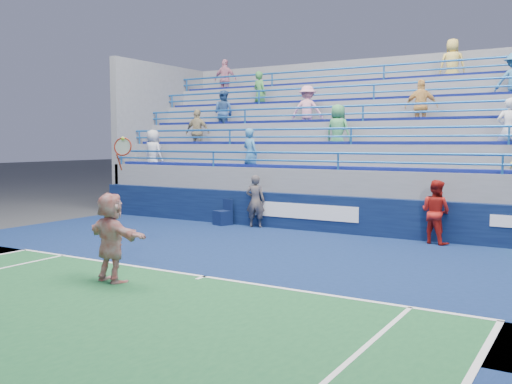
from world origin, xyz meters
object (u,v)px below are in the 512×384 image
Objects in this scene: line_judge at (255,201)px; ball_girl at (436,212)px; judge_chair at (223,217)px; tennis_player at (111,237)px.

line_judge is 0.98× the size of ball_girl.
tennis_player is (2.42, -7.30, 0.60)m from judge_chair.
judge_chair is at bearing -10.38° from line_judge.
tennis_player is 1.64× the size of ball_girl.
ball_girl is (4.29, 7.36, -0.02)m from tennis_player.
tennis_player is 1.67× the size of line_judge.
judge_chair is 7.72m from tennis_player.
tennis_player is at bearing 81.17° from ball_girl.
judge_chair is 6.73m from ball_girl.
ball_girl reaches higher than judge_chair.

